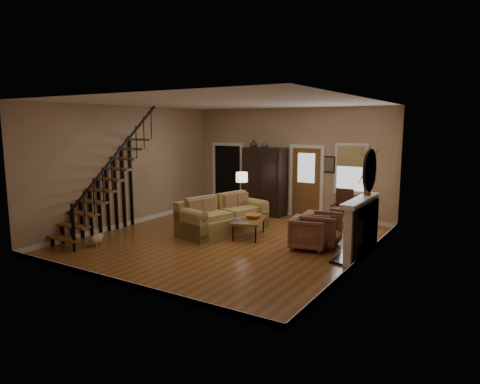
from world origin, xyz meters
The scene contains 15 objects.
room centered at (-0.41, 1.76, 1.51)m, with size 7.00×7.33×3.30m.
staircase centered at (-2.78, -1.30, 1.60)m, with size 0.94×2.80×3.20m, color brown, non-canonical shape.
fireplace centered at (3.13, 0.50, 0.74)m, with size 0.33×1.95×2.30m.
armoire centered at (-0.70, 3.15, 1.05)m, with size 1.30×0.60×2.10m, color black, non-canonical shape.
vase_a centered at (-1.05, 3.05, 2.22)m, with size 0.24×0.24×0.25m, color #4C2619.
vase_b centered at (-0.65, 3.05, 2.21)m, with size 0.20×0.20×0.21m, color #334C60.
sofa centered at (-0.51, 0.56, 0.45)m, with size 1.04×2.41×0.90m, color #A68D4B, non-canonical shape.
coffee_table centered at (0.26, 0.56, 0.23)m, with size 0.69×1.19×0.46m, color brown, non-canonical shape.
bowl centered at (0.31, 0.71, 0.51)m, with size 0.41×0.41×0.10m, color #C76917.
books centered at (0.14, 0.26, 0.48)m, with size 0.22×0.30×0.06m, color beige, non-canonical shape.
armchair_left centered at (1.97, 0.37, 0.37)m, with size 0.79×0.81×0.74m, color brown.
armchair_right centered at (2.10, 0.76, 0.39)m, with size 0.83×0.86×0.78m, color brown.
floor_lamp centered at (-0.76, 1.88, 0.73)m, with size 0.33×0.33×1.45m, color black, non-canonical shape.
side_chair centered at (1.85, 2.95, 0.51)m, with size 0.54×0.54×1.02m, color #392012, non-canonical shape.
dog centered at (-2.32, -2.04, 0.15)m, with size 0.24×0.40×0.29m, color #CBB18A, non-canonical shape.
Camera 1 is at (5.59, -8.45, 2.79)m, focal length 32.00 mm.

